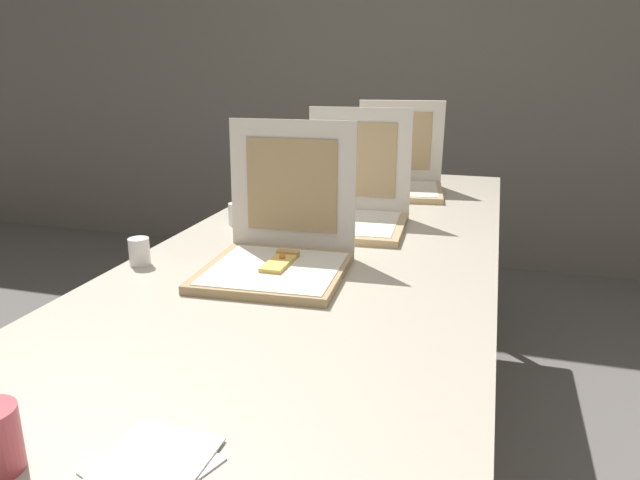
{
  "coord_description": "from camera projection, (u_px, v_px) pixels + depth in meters",
  "views": [
    {
      "loc": [
        0.44,
        -0.95,
        1.26
      ],
      "look_at": [
        0.02,
        0.47,
        0.81
      ],
      "focal_mm": 33.22,
      "sensor_mm": 36.0,
      "label": 1
    }
  ],
  "objects": [
    {
      "name": "wall_back",
      "position": [
        427.0,
        54.0,
        3.57
      ],
      "size": [
        10.0,
        0.1,
        2.6
      ],
      "primitive_type": "cube",
      "color": "gray",
      "rests_on": "ground"
    },
    {
      "name": "table",
      "position": [
        331.0,
        256.0,
        1.75
      ],
      "size": [
        0.95,
        2.37,
        0.75
      ],
      "color": "#BCB29E",
      "rests_on": "ground"
    },
    {
      "name": "pizza_box_front",
      "position": [
        278.0,
        251.0,
        1.49
      ],
      "size": [
        0.36,
        0.38,
        0.37
      ],
      "rotation": [
        0.0,
        0.0,
        0.06
      ],
      "color": "tan",
      "rests_on": "table"
    },
    {
      "name": "pizza_box_middle",
      "position": [
        352.0,
        210.0,
        1.89
      ],
      "size": [
        0.36,
        0.37,
        0.37
      ],
      "rotation": [
        0.0,
        0.0,
        0.06
      ],
      "color": "tan",
      "rests_on": "table"
    },
    {
      "name": "pizza_box_back",
      "position": [
        399.0,
        179.0,
        2.39
      ],
      "size": [
        0.39,
        0.39,
        0.36
      ],
      "rotation": [
        0.0,
        0.0,
        0.13
      ],
      "color": "tan",
      "rests_on": "table"
    },
    {
      "name": "cup_white_near_left",
      "position": [
        139.0,
        252.0,
        1.54
      ],
      "size": [
        0.05,
        0.05,
        0.07
      ],
      "primitive_type": "cylinder",
      "color": "white",
      "rests_on": "table"
    },
    {
      "name": "cup_white_mid",
      "position": [
        237.0,
        214.0,
        1.91
      ],
      "size": [
        0.05,
        0.05,
        0.07
      ],
      "primitive_type": "cylinder",
      "color": "white",
      "rests_on": "table"
    },
    {
      "name": "cup_white_far",
      "position": [
        294.0,
        200.0,
        2.11
      ],
      "size": [
        0.05,
        0.05,
        0.07
      ],
      "primitive_type": "cylinder",
      "color": "white",
      "rests_on": "table"
    },
    {
      "name": "napkin_pile",
      "position": [
        155.0,
        463.0,
        0.78
      ],
      "size": [
        0.18,
        0.18,
        0.01
      ],
      "color": "white",
      "rests_on": "table"
    }
  ]
}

